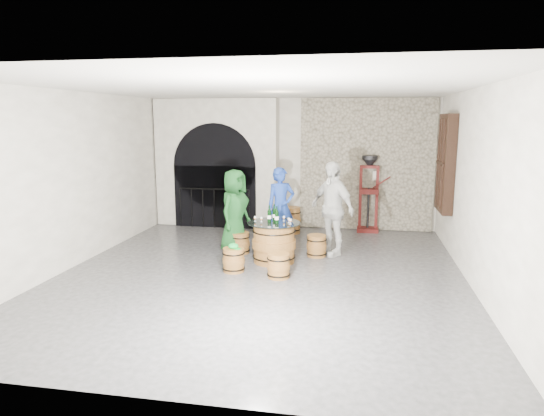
% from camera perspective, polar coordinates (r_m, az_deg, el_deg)
% --- Properties ---
extents(ground, '(8.00, 8.00, 0.00)m').
position_cam_1_polar(ground, '(8.63, -1.29, -7.77)').
color(ground, '#2E2E31').
rests_on(ground, ground).
extents(wall_back, '(8.00, 0.00, 8.00)m').
position_cam_1_polar(wall_back, '(12.19, 2.50, 5.27)').
color(wall_back, silver).
rests_on(wall_back, ground).
extents(wall_front, '(8.00, 0.00, 8.00)m').
position_cam_1_polar(wall_front, '(4.49, -11.79, -3.86)').
color(wall_front, silver).
rests_on(wall_front, ground).
extents(wall_left, '(0.00, 8.00, 8.00)m').
position_cam_1_polar(wall_left, '(9.61, -22.27, 3.11)').
color(wall_left, silver).
rests_on(wall_left, ground).
extents(wall_right, '(0.00, 8.00, 8.00)m').
position_cam_1_polar(wall_right, '(8.30, 23.06, 2.03)').
color(wall_right, silver).
rests_on(wall_right, ground).
extents(ceiling, '(8.00, 8.00, 0.00)m').
position_cam_1_polar(ceiling, '(8.21, -1.39, 13.96)').
color(ceiling, beige).
rests_on(ceiling, wall_back).
extents(stone_facing_panel, '(3.20, 0.12, 3.18)m').
position_cam_1_polar(stone_facing_panel, '(12.01, 11.03, 5.01)').
color(stone_facing_panel, gray).
rests_on(stone_facing_panel, ground).
extents(arched_opening, '(3.10, 0.60, 3.19)m').
position_cam_1_polar(arched_opening, '(12.34, -6.48, 5.19)').
color(arched_opening, silver).
rests_on(arched_opening, ground).
extents(shuttered_window, '(0.23, 1.10, 2.00)m').
position_cam_1_polar(shuttered_window, '(10.60, 19.73, 4.98)').
color(shuttered_window, black).
rests_on(shuttered_window, wall_right).
extents(barrel_table, '(1.00, 1.00, 0.77)m').
position_cam_1_polar(barrel_table, '(9.22, 0.24, -4.08)').
color(barrel_table, brown).
rests_on(barrel_table, ground).
extents(barrel_stool_left, '(0.41, 0.41, 0.43)m').
position_cam_1_polar(barrel_stool_left, '(9.90, -3.79, -4.11)').
color(barrel_stool_left, brown).
rests_on(barrel_stool_left, ground).
extents(barrel_stool_far, '(0.41, 0.41, 0.43)m').
position_cam_1_polar(barrel_stool_far, '(10.17, 0.85, -3.70)').
color(barrel_stool_far, brown).
rests_on(barrel_stool_far, ground).
extents(barrel_stool_right, '(0.41, 0.41, 0.43)m').
position_cam_1_polar(barrel_stool_right, '(9.69, 5.26, -4.45)').
color(barrel_stool_right, brown).
rests_on(barrel_stool_right, ground).
extents(barrel_stool_near_right, '(0.41, 0.41, 0.43)m').
position_cam_1_polar(barrel_stool_near_right, '(8.37, 0.78, -6.80)').
color(barrel_stool_near_right, brown).
rests_on(barrel_stool_near_right, ground).
extents(barrel_stool_near_left, '(0.41, 0.41, 0.43)m').
position_cam_1_polar(barrel_stool_near_left, '(8.73, -4.54, -6.12)').
color(barrel_stool_near_left, brown).
rests_on(barrel_stool_near_left, ground).
extents(green_cap, '(0.23, 0.18, 0.10)m').
position_cam_1_polar(green_cap, '(8.66, -4.54, -4.50)').
color(green_cap, '#0D972E').
rests_on(green_cap, barrel_stool_near_left).
extents(person_green, '(0.77, 0.96, 1.70)m').
position_cam_1_polar(person_green, '(9.86, -4.40, -0.37)').
color(person_green, '#124319').
rests_on(person_green, ground).
extents(person_blue, '(0.73, 0.65, 1.69)m').
position_cam_1_polar(person_blue, '(10.35, 1.04, 0.13)').
color(person_blue, '#1B3997').
rests_on(person_blue, ground).
extents(person_white, '(1.13, 1.08, 1.89)m').
position_cam_1_polar(person_white, '(9.70, 7.04, -0.05)').
color(person_white, beige).
rests_on(person_white, ground).
extents(wine_bottle_left, '(0.08, 0.08, 0.32)m').
position_cam_1_polar(wine_bottle_left, '(9.13, -0.32, -0.88)').
color(wine_bottle_left, black).
rests_on(wine_bottle_left, barrel_table).
extents(wine_bottle_center, '(0.08, 0.08, 0.32)m').
position_cam_1_polar(wine_bottle_center, '(9.03, 0.56, -1.00)').
color(wine_bottle_center, black).
rests_on(wine_bottle_center, barrel_table).
extents(wine_bottle_right, '(0.08, 0.08, 0.32)m').
position_cam_1_polar(wine_bottle_right, '(9.24, 0.30, -0.73)').
color(wine_bottle_right, black).
rests_on(wine_bottle_right, barrel_table).
extents(tasting_glass_a, '(0.05, 0.05, 0.10)m').
position_cam_1_polar(tasting_glass_a, '(9.16, -1.25, -1.36)').
color(tasting_glass_a, '#AE5821').
rests_on(tasting_glass_a, barrel_table).
extents(tasting_glass_b, '(0.05, 0.05, 0.10)m').
position_cam_1_polar(tasting_glass_b, '(9.09, 2.00, -1.45)').
color(tasting_glass_b, '#AE5821').
rests_on(tasting_glass_b, barrel_table).
extents(tasting_glass_c, '(0.05, 0.05, 0.10)m').
position_cam_1_polar(tasting_glass_c, '(9.40, 0.17, -1.06)').
color(tasting_glass_c, '#AE5821').
rests_on(tasting_glass_c, barrel_table).
extents(tasting_glass_d, '(0.05, 0.05, 0.10)m').
position_cam_1_polar(tasting_glass_d, '(9.25, 1.41, -1.24)').
color(tasting_glass_d, '#AE5821').
rests_on(tasting_glass_d, barrel_table).
extents(tasting_glass_e, '(0.05, 0.05, 0.10)m').
position_cam_1_polar(tasting_glass_e, '(8.98, 2.18, -1.61)').
color(tasting_glass_e, '#AE5821').
rests_on(tasting_glass_e, barrel_table).
extents(tasting_glass_f, '(0.05, 0.05, 0.10)m').
position_cam_1_polar(tasting_glass_f, '(9.23, -2.00, -1.28)').
color(tasting_glass_f, '#AE5821').
rests_on(tasting_glass_f, barrel_table).
extents(side_barrel, '(0.47, 0.47, 0.63)m').
position_cam_1_polar(side_barrel, '(11.59, 2.25, -1.45)').
color(side_barrel, brown).
rests_on(side_barrel, ground).
extents(corking_press, '(0.76, 0.42, 1.84)m').
position_cam_1_polar(corking_press, '(11.84, 11.33, 2.34)').
color(corking_press, '#4F120D').
rests_on(corking_press, ground).
extents(control_box, '(0.18, 0.10, 0.22)m').
position_cam_1_polar(control_box, '(11.97, 12.19, 3.74)').
color(control_box, silver).
rests_on(control_box, wall_back).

